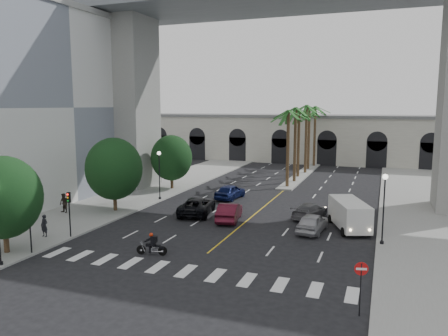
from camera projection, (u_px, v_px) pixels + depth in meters
ground at (196, 263)px, 28.62m from camera, size 140.00×140.00×0.00m
sidewalk_left at (126, 199)px, 47.69m from camera, size 8.00×100.00×0.15m
sidewalk_right at (427, 225)px, 37.35m from camera, size 8.00×100.00×0.15m
median at (302, 175)px, 63.86m from camera, size 2.00×24.00×0.20m
building_left at (14, 105)px, 47.57m from camera, size 16.50×32.50×20.60m
pier_building at (319, 138)px, 79.03m from camera, size 71.00×10.50×8.50m
bridge at (311, 25)px, 45.19m from camera, size 75.00×13.00×26.00m
palm_a at (289, 115)px, 53.29m from camera, size 3.20×3.20×10.30m
palm_b at (296, 112)px, 56.92m from camera, size 3.20×3.20×10.60m
palm_c at (299, 115)px, 60.80m from camera, size 3.20×3.20×10.10m
palm_d at (307, 109)px, 64.29m from camera, size 3.20×3.20×10.90m
palm_e at (309, 112)px, 68.15m from camera, size 3.20×3.20×10.40m
palm_f at (315, 110)px, 71.72m from camera, size 3.20×3.20×10.70m
street_tree_near at (3, 197)px, 29.74m from camera, size 5.20×5.20×6.89m
street_tree_mid at (114, 169)px, 41.77m from camera, size 5.44×5.44×7.21m
street_tree_far at (172, 158)px, 52.95m from camera, size 5.04×5.04×6.68m
lamp_post_left_far at (159, 171)px, 46.93m from camera, size 0.40×0.40×5.35m
lamp_post_right at (384, 203)px, 31.65m from camera, size 0.40×0.40×5.35m
traffic_signal_near at (30, 219)px, 29.83m from camera, size 0.25×0.18×3.65m
traffic_signal_far at (69, 207)px, 33.54m from camera, size 0.25×0.18×3.65m
motorcycle_rider at (153, 245)px, 30.07m from camera, size 2.16×0.67×1.57m
car_a at (312, 222)px, 35.53m from camera, size 2.30×4.75×1.56m
car_b at (229, 212)px, 38.98m from camera, size 2.55×5.13×1.62m
car_c at (197, 206)px, 41.29m from camera, size 3.70×6.25×1.63m
car_d at (310, 211)px, 39.86m from camera, size 3.08×5.08×1.38m
car_e at (230, 192)px, 48.03m from camera, size 2.45×4.97×1.63m
cargo_van at (349, 214)px, 36.10m from camera, size 4.00×6.05×2.42m
pedestrian_a at (44, 226)px, 33.75m from camera, size 0.64×0.44×1.72m
pedestrian_b at (64, 203)px, 41.19m from camera, size 1.04×0.89×1.86m
do_not_enter_sign at (361, 277)px, 21.15m from camera, size 0.66×0.21×2.76m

